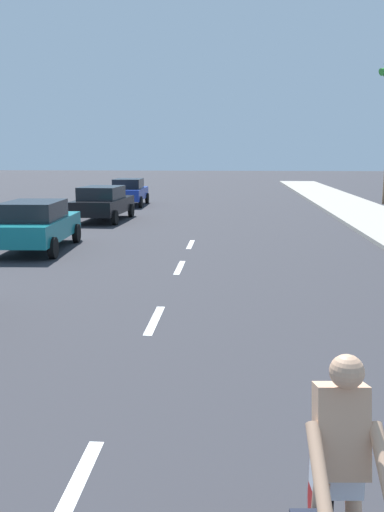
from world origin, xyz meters
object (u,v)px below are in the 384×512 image
(parked_car_black, at_px, (103,202))
(parked_car_blue, at_px, (129,191))
(cyclist, at_px, (335,503))
(parked_car_teal, at_px, (36,224))

(parked_car_black, bearing_deg, parked_car_blue, 94.43)
(parked_car_black, bearing_deg, cyclist, -70.10)
(parked_car_black, xyz_separation_m, parked_car_blue, (-0.20, 7.48, -0.00))
(cyclist, relative_size, parked_car_teal, 0.40)
(cyclist, height_order, parked_car_blue, cyclist)
(parked_car_blue, bearing_deg, parked_car_teal, -91.89)
(parked_car_blue, bearing_deg, parked_car_black, -89.90)
(cyclist, xyz_separation_m, parked_car_teal, (-6.94, 13.76, 0.01))
(cyclist, distance_m, parked_car_black, 22.59)
(parked_car_teal, bearing_deg, parked_car_black, 84.73)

